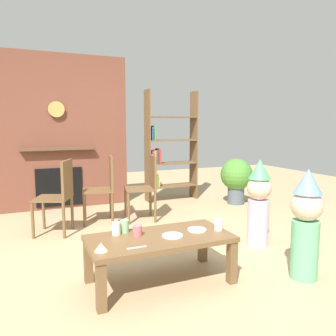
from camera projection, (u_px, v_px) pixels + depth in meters
ground_plane at (170, 258)px, 3.33m from camera, size 12.00×12.00×0.00m
brick_fireplace_feature at (57, 133)px, 5.22m from camera, size 2.20×0.28×2.40m
bookshelf at (168, 151)px, 5.80m from camera, size 0.90×0.28×1.90m
coffee_table at (160, 243)px, 2.78m from camera, size 1.19×0.58×0.40m
paper_cup_near_left at (137, 231)px, 2.78m from camera, size 0.07×0.07×0.09m
paper_cup_near_right at (218, 225)px, 2.92m from camera, size 0.07×0.07×0.10m
paper_cup_center at (125, 226)px, 2.86m from camera, size 0.07×0.07×0.11m
paper_cup_far_left at (116, 228)px, 2.80m from camera, size 0.07×0.07×0.11m
paper_plate_front at (197, 230)px, 2.92m from camera, size 0.16×0.16×0.01m
paper_plate_rear at (172, 236)px, 2.77m from camera, size 0.17×0.17×0.01m
birthday_cake_slice at (101, 247)px, 2.44m from camera, size 0.10×0.10×0.06m
table_fork at (137, 247)px, 2.51m from camera, size 0.15×0.02×0.01m
child_with_cone_hat at (306, 221)px, 2.84m from camera, size 0.26×0.26×0.95m
child_in_pink at (259, 200)px, 3.64m from camera, size 0.26×0.26×0.95m
dining_chair_left at (60, 192)px, 4.02m from camera, size 0.52×0.52×0.90m
dining_chair_middle at (105, 185)px, 4.53m from camera, size 0.47×0.47×0.90m
dining_chair_right at (146, 183)px, 4.63m from camera, size 0.46×0.46×0.90m
potted_plant_tall at (236, 177)px, 5.58m from camera, size 0.53×0.53×0.76m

